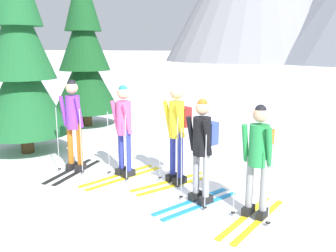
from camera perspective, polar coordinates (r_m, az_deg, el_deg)
ground_plane at (r=6.81m, az=-0.48°, el=-9.08°), size 400.00×400.00×0.00m
skier_in_purple at (r=7.51m, az=-14.50°, el=0.82°), size 0.61×1.58×1.85m
skier_in_pink at (r=7.00m, az=-6.91°, el=-0.17°), size 0.97×1.73×1.78m
skier_in_yellow at (r=6.60m, az=1.39°, el=-0.21°), size 1.14×1.55×1.84m
skier_in_black at (r=5.80m, az=5.32°, el=-3.02°), size 1.03×1.56×1.70m
skier_in_green at (r=5.44m, az=13.87°, el=-4.47°), size 0.74×1.72×1.69m
pine_tree_near at (r=11.77m, az=-12.86°, el=10.92°), size 2.05×2.05×4.95m
pine_tree_mid at (r=9.08m, az=-21.97°, el=10.00°), size 2.04×2.04×4.94m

